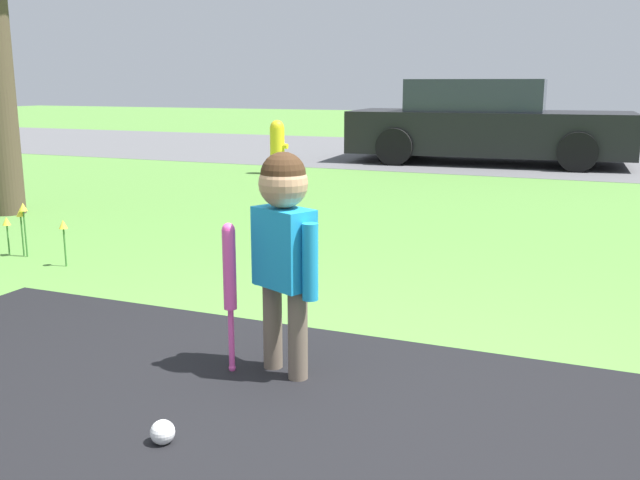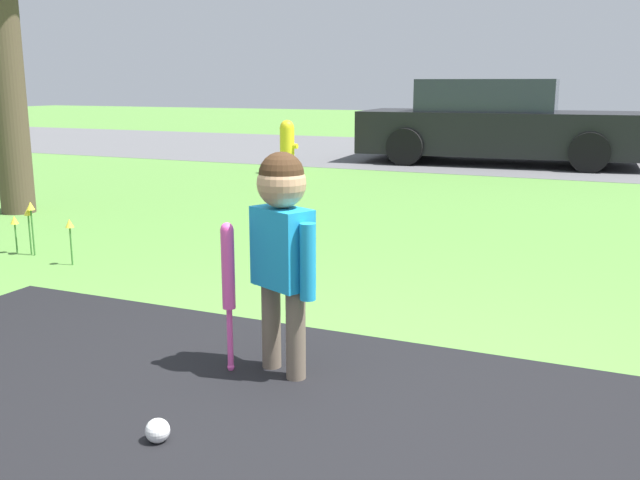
% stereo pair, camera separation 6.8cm
% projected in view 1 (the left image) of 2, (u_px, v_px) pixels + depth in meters
% --- Properties ---
extents(ground_plane, '(60.00, 60.00, 0.00)m').
position_uv_depth(ground_plane, '(312.00, 426.00, 2.67)').
color(ground_plane, '#518438').
extents(street_strip, '(40.00, 6.00, 0.01)m').
position_uv_depth(street_strip, '(555.00, 157.00, 12.29)').
color(street_strip, '#59595B').
rests_on(street_strip, ground).
extents(child, '(0.37, 0.25, 0.98)m').
position_uv_depth(child, '(284.00, 233.00, 3.02)').
color(child, '#6B5B4C').
rests_on(child, ground).
extents(baseball_bat, '(0.06, 0.06, 0.68)m').
position_uv_depth(baseball_bat, '(230.00, 276.00, 3.09)').
color(baseball_bat, '#E54CA5').
rests_on(baseball_bat, ground).
extents(sports_ball, '(0.09, 0.09, 0.09)m').
position_uv_depth(sports_ball, '(163.00, 432.00, 2.53)').
color(sports_ball, white).
rests_on(sports_ball, ground).
extents(fire_hydrant, '(0.29, 0.26, 0.75)m').
position_uv_depth(fire_hydrant, '(277.00, 148.00, 10.02)').
color(fire_hydrant, yellow).
rests_on(fire_hydrant, ground).
extents(parked_car, '(4.44, 2.09, 1.32)m').
position_uv_depth(parked_car, '(486.00, 124.00, 11.39)').
color(parked_car, black).
rests_on(parked_car, ground).
extents(flower_bed, '(0.70, 0.18, 0.41)m').
position_uv_depth(flower_bed, '(28.00, 220.00, 5.17)').
color(flower_bed, '#38702D').
rests_on(flower_bed, ground).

